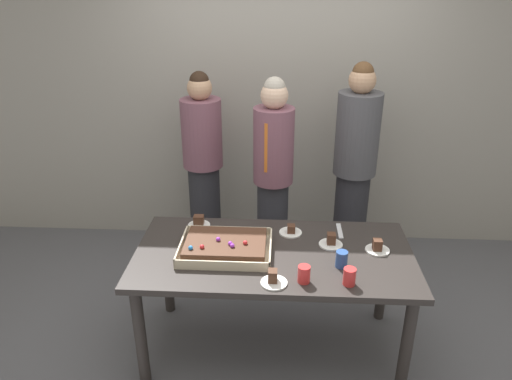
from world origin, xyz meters
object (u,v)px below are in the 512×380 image
drink_cup_nearest (304,274)px  drink_cup_far_end (349,277)px  plated_slice_near_left (377,248)px  person_serving_front (203,168)px  person_green_shirt_behind (273,180)px  cake_server_utensil (340,231)px  person_striped_tie_right (354,168)px  drink_cup_middle (342,259)px  party_table (274,265)px  sheet_cake (226,246)px  plated_slice_far_right (331,242)px  plated_slice_far_left (291,231)px  plated_slice_center_front (199,223)px  plated_slice_near_right (274,279)px

drink_cup_nearest → drink_cup_far_end: bearing=-2.2°
plated_slice_near_left → person_serving_front: bearing=139.6°
plated_slice_near_left → person_green_shirt_behind: size_ratio=0.09×
cake_server_utensil → person_striped_tie_right: person_striped_tie_right is taller
drink_cup_middle → person_green_shirt_behind: person_green_shirt_behind is taller
plated_slice_near_left → person_serving_front: person_serving_front is taller
plated_slice_near_left → person_green_shirt_behind: bearing=130.3°
party_table → person_serving_front: person_serving_front is taller
sheet_cake → plated_slice_far_right: bearing=10.2°
drink_cup_far_end → cake_server_utensil: size_ratio=0.50×
drink_cup_middle → cake_server_utensil: 0.42m
plated_slice_far_left → drink_cup_nearest: (0.07, -0.54, 0.03)m
plated_slice_center_front → plated_slice_near_left: bearing=-12.8°
plated_slice_far_left → drink_cup_nearest: bearing=-83.1°
plated_slice_near_right → drink_cup_nearest: drink_cup_nearest is taller
plated_slice_center_front → drink_cup_nearest: drink_cup_nearest is taller
plated_slice_center_front → person_serving_front: 0.81m
party_table → person_green_shirt_behind: person_green_shirt_behind is taller
plated_slice_far_right → person_striped_tie_right: 0.98m
plated_slice_near_left → person_striped_tie_right: bearing=91.3°
person_green_shirt_behind → plated_slice_near_left: bearing=58.0°
party_table → sheet_cake: 0.32m
drink_cup_middle → drink_cup_far_end: 0.18m
party_table → person_serving_front: 1.28m
plated_slice_far_left → drink_cup_far_end: size_ratio=1.50×
cake_server_utensil → person_serving_front: bearing=141.5°
plated_slice_near_left → plated_slice_near_right: bearing=-149.3°
plated_slice_far_left → cake_server_utensil: (0.33, 0.04, -0.01)m
plated_slice_near_right → plated_slice_far_left: (0.10, 0.57, -0.01)m
plated_slice_far_right → plated_slice_center_front: plated_slice_far_right is taller
plated_slice_center_front → drink_cup_middle: (0.91, -0.45, 0.03)m
party_table → plated_slice_far_left: plated_slice_far_left is taller
person_green_shirt_behind → plated_slice_far_left: bearing=30.4°
person_striped_tie_right → sheet_cake: bearing=0.0°
sheet_cake → plated_slice_center_front: 0.39m
plated_slice_near_left → drink_cup_middle: bearing=-142.3°
drink_cup_nearest → person_striped_tie_right: 1.42m
drink_cup_far_end → drink_cup_middle: bearing=97.9°
plated_slice_far_left → plated_slice_center_front: (-0.62, 0.07, 0.01)m
plated_slice_far_right → drink_cup_middle: drink_cup_middle is taller
plated_slice_far_left → person_green_shirt_behind: (-0.13, 0.59, 0.11)m
plated_slice_near_right → party_table: bearing=91.1°
party_table → drink_cup_nearest: bearing=-60.2°
drink_cup_nearest → cake_server_utensil: (0.26, 0.59, -0.05)m
plated_slice_far_left → plated_slice_center_front: 0.63m
plated_slice_near_right → person_striped_tie_right: (0.61, 1.36, 0.13)m
sheet_cake → cake_server_utensil: bearing=22.0°
plated_slice_near_right → cake_server_utensil: (0.43, 0.61, -0.02)m
cake_server_utensil → plated_slice_far_right: bearing=-112.7°
cake_server_utensil → sheet_cake: bearing=-158.0°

